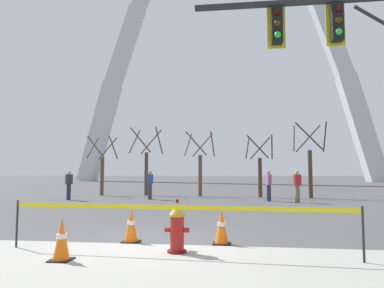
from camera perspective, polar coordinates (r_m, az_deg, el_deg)
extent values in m
plane|color=#474749|center=(7.72, -6.34, -15.79)|extent=(240.00, 240.00, 0.00)
cylinder|color=#5E0F0D|center=(6.82, -2.46, -17.10)|extent=(0.36, 0.36, 0.05)
cylinder|color=maroon|center=(6.76, -2.45, -14.33)|extent=(0.26, 0.26, 0.62)
cylinder|color=#A8842D|center=(6.71, -2.44, -11.55)|extent=(0.30, 0.30, 0.04)
cone|color=#A8842D|center=(6.70, -2.44, -10.44)|extent=(0.30, 0.30, 0.22)
cylinder|color=#5E0F0D|center=(6.68, -2.43, -9.25)|extent=(0.06, 0.06, 0.06)
cylinder|color=maroon|center=(6.78, -3.99, -13.76)|extent=(0.10, 0.09, 0.09)
cylinder|color=maroon|center=(6.72, -0.89, -13.85)|extent=(0.10, 0.09, 0.09)
cylinder|color=maroon|center=(6.96, -2.17, -14.30)|extent=(0.13, 0.14, 0.13)
cylinder|color=#5E0F0D|center=(7.04, -2.06, -14.19)|extent=(0.15, 0.03, 0.15)
cylinder|color=#232326|center=(7.98, -26.61, -11.55)|extent=(0.04, 0.04, 0.94)
cylinder|color=#232326|center=(6.65, 26.12, -13.08)|extent=(0.04, 0.04, 0.94)
cube|color=yellow|center=(6.54, -2.89, -10.23)|extent=(6.45, 0.38, 0.08)
cube|color=black|center=(7.88, -9.93, -15.41)|extent=(0.36, 0.36, 0.03)
cone|color=orange|center=(7.82, -9.89, -12.78)|extent=(0.28, 0.28, 0.70)
cylinder|color=white|center=(7.81, -9.88, -12.53)|extent=(0.17, 0.17, 0.08)
cube|color=black|center=(7.61, 4.84, -15.85)|extent=(0.36, 0.36, 0.03)
cone|color=orange|center=(7.54, 4.82, -13.13)|extent=(0.28, 0.28, 0.70)
cylinder|color=white|center=(7.54, 4.82, -12.87)|extent=(0.17, 0.17, 0.08)
cube|color=black|center=(6.63, -20.55, -17.28)|extent=(0.36, 0.36, 0.03)
cone|color=orange|center=(6.56, -20.46, -14.18)|extent=(0.28, 0.28, 0.70)
cylinder|color=white|center=(6.55, -20.45, -13.87)|extent=(0.17, 0.17, 0.08)
cube|color=#232326|center=(9.60, 20.58, 20.98)|extent=(6.20, 0.12, 0.12)
cylinder|color=#232326|center=(9.73, 28.14, 17.34)|extent=(1.11, 0.08, 0.81)
cube|color=black|center=(9.45, 22.54, 17.82)|extent=(0.26, 0.24, 0.90)
cube|color=gold|center=(9.58, 22.31, 17.51)|extent=(0.44, 0.03, 1.04)
sphere|color=#360606|center=(9.44, 22.70, 19.68)|extent=(0.16, 0.16, 0.16)
sphere|color=#392706|center=(9.33, 22.76, 18.11)|extent=(0.16, 0.16, 0.16)
sphere|color=green|center=(9.23, 22.81, 16.51)|extent=(0.16, 0.16, 0.16)
cube|color=black|center=(9.19, 13.64, 18.24)|extent=(0.26, 0.24, 0.90)
cube|color=gold|center=(9.32, 13.54, 17.91)|extent=(0.44, 0.03, 1.04)
sphere|color=#360606|center=(9.19, 13.70, 20.17)|extent=(0.16, 0.16, 0.16)
sphere|color=#392706|center=(9.07, 13.74, 18.56)|extent=(0.16, 0.16, 0.16)
sphere|color=green|center=(8.97, 13.77, 16.91)|extent=(0.16, 0.16, 0.16)
cube|color=silver|center=(59.88, -14.77, 1.85)|extent=(6.64, 2.58, 16.79)
cube|color=silver|center=(61.77, -10.81, 15.37)|extent=(6.35, 2.30, 13.64)
cube|color=silver|center=(60.83, 21.61, 15.94)|extent=(6.35, 2.30, 13.64)
cube|color=silver|center=(58.66, 25.93, 2.29)|extent=(6.64, 2.58, 16.79)
cylinder|color=brown|center=(23.36, -14.45, -5.14)|extent=(0.24, 0.24, 2.42)
cylinder|color=brown|center=(23.83, -15.88, -0.61)|extent=(0.34, 1.31, 1.45)
cylinder|color=brown|center=(23.08, -12.70, -0.55)|extent=(0.21, 1.32, 1.45)
cylinder|color=brown|center=(24.08, -13.54, -0.70)|extent=(1.32, 0.21, 1.45)
cylinder|color=brown|center=(22.80, -15.41, -0.45)|extent=(1.30, 0.36, 1.45)
cylinder|color=brown|center=(22.94, -7.46, -4.82)|extent=(0.24, 0.24, 2.77)
cylinder|color=brown|center=(23.42, -9.31, 0.45)|extent=(0.37, 1.49, 1.66)
cylinder|color=brown|center=(22.74, -5.37, 0.56)|extent=(0.23, 1.50, 1.66)
cylinder|color=brown|center=(23.84, -6.69, 0.34)|extent=(1.50, 0.23, 1.66)
cylinder|color=brown|center=(22.27, -8.42, 0.70)|extent=(1.48, 0.40, 1.66)
cylinder|color=brown|center=(21.89, 1.34, -5.16)|extent=(0.24, 0.24, 2.55)
cylinder|color=brown|center=(22.20, -0.63, -0.07)|extent=(0.35, 1.37, 1.53)
cylinder|color=brown|center=(21.81, 3.37, 0.01)|extent=(0.22, 1.39, 1.53)
cylinder|color=brown|center=(22.73, 1.73, -0.18)|extent=(1.39, 0.22, 1.53)
cylinder|color=brown|center=(21.21, 0.65, 0.14)|extent=(1.37, 0.38, 1.53)
cylinder|color=#473323|center=(21.42, 11.02, -5.37)|extent=(0.24, 0.24, 2.34)
cylinder|color=#473323|center=(21.58, 9.03, -0.59)|extent=(0.33, 1.27, 1.41)
cylinder|color=#473323|center=(21.46, 12.89, -0.51)|extent=(0.21, 1.28, 1.41)
cylinder|color=#473323|center=(22.20, 11.02, -0.67)|extent=(1.28, 0.21, 1.41)
cylinder|color=#473323|center=(20.75, 10.64, -0.41)|extent=(1.26, 0.36, 1.41)
cylinder|color=#473323|center=(21.42, 18.71, -4.65)|extent=(0.24, 0.24, 2.76)
cylinder|color=#473323|center=(21.53, 16.28, 0.97)|extent=(0.37, 1.48, 1.65)
cylinder|color=#473323|center=(21.61, 20.83, 1.07)|extent=(0.23, 1.50, 1.65)
cylinder|color=#473323|center=(22.36, 18.35, 0.82)|extent=(1.50, 0.23, 1.65)
cylinder|color=#473323|center=(20.66, 18.51, 1.25)|extent=(1.48, 0.40, 1.65)
cylinder|color=#38383D|center=(19.49, -6.87, -7.72)|extent=(0.22, 0.22, 0.84)
cube|color=#2D4C99|center=(19.46, -6.85, -5.69)|extent=(0.37, 0.25, 0.54)
sphere|color=tan|center=(19.46, -6.84, -4.57)|extent=(0.20, 0.20, 0.20)
cylinder|color=#232847|center=(20.03, -19.45, -7.41)|extent=(0.22, 0.22, 0.84)
cube|color=#333338|center=(20.00, -19.40, -5.43)|extent=(0.38, 0.39, 0.54)
sphere|color=beige|center=(20.00, -19.37, -4.35)|extent=(0.20, 0.20, 0.20)
cylinder|color=brown|center=(18.11, 16.81, -7.80)|extent=(0.22, 0.22, 0.84)
cube|color=#B22323|center=(18.08, 16.76, -5.62)|extent=(0.39, 0.30, 0.54)
sphere|color=tan|center=(18.07, 16.74, -4.42)|extent=(0.20, 0.20, 0.20)
cylinder|color=#232847|center=(18.60, 12.40, -7.80)|extent=(0.22, 0.22, 0.84)
cube|color=#995193|center=(18.58, 12.37, -5.67)|extent=(0.29, 0.38, 0.54)
sphere|color=tan|center=(18.57, 12.35, -4.50)|extent=(0.20, 0.20, 0.20)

